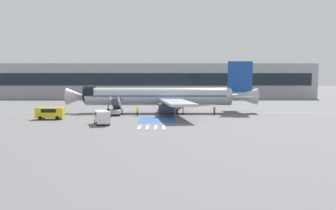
% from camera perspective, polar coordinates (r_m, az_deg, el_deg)
% --- Properties ---
extents(ground_plane, '(600.00, 600.00, 0.00)m').
position_cam_1_polar(ground_plane, '(69.76, -1.42, -1.30)').
color(ground_plane, slate).
extents(apron_leadline_yellow, '(74.52, 0.31, 0.01)m').
position_cam_1_polar(apron_leadline_yellow, '(69.46, -1.64, -1.32)').
color(apron_leadline_yellow, gold).
rests_on(apron_leadline_yellow, ground_plane).
extents(apron_stand_patch_blue, '(6.21, 8.90, 0.01)m').
position_cam_1_polar(apron_stand_patch_blue, '(57.04, -1.90, -2.58)').
color(apron_stand_patch_blue, '#2856A8').
rests_on(apron_stand_patch_blue, ground_plane).
extents(apron_walkway_bar_0, '(0.44, 3.60, 0.01)m').
position_cam_1_polar(apron_walkway_bar_0, '(48.32, -5.01, -3.86)').
color(apron_walkway_bar_0, silver).
rests_on(apron_walkway_bar_0, ground_plane).
extents(apron_walkway_bar_1, '(0.44, 3.60, 0.01)m').
position_cam_1_polar(apron_walkway_bar_1, '(48.24, -3.59, -3.86)').
color(apron_walkway_bar_1, silver).
rests_on(apron_walkway_bar_1, ground_plane).
extents(apron_walkway_bar_2, '(0.44, 3.60, 0.01)m').
position_cam_1_polar(apron_walkway_bar_2, '(48.19, -2.16, -3.87)').
color(apron_walkway_bar_2, silver).
rests_on(apron_walkway_bar_2, ground_plane).
extents(apron_walkway_bar_3, '(0.44, 3.60, 0.01)m').
position_cam_1_polar(apron_walkway_bar_3, '(48.17, -0.73, -3.87)').
color(apron_walkway_bar_3, silver).
rests_on(apron_walkway_bar_3, ground_plane).
extents(airliner, '(40.17, 36.15, 10.83)m').
position_cam_1_polar(airliner, '(69.20, -1.03, 1.46)').
color(airliner, '#B7BCC4').
rests_on(airliner, ground_plane).
extents(boarding_stairs_forward, '(2.21, 5.23, 3.96)m').
position_cam_1_polar(boarding_stairs_forward, '(65.72, -9.07, -0.85)').
color(boarding_stairs_forward, '#ADB2BA').
rests_on(boarding_stairs_forward, ground_plane).
extents(fuel_tanker, '(10.51, 3.98, 3.35)m').
position_cam_1_polar(fuel_tanker, '(91.34, 3.83, 1.10)').
color(fuel_tanker, '#38383D').
rests_on(fuel_tanker, ground_plane).
extents(service_van_0, '(3.26, 4.69, 2.13)m').
position_cam_1_polar(service_van_0, '(51.89, -11.44, -1.95)').
color(service_van_0, silver).
rests_on(service_van_0, ground_plane).
extents(service_van_1, '(4.78, 1.99, 2.05)m').
position_cam_1_polar(service_van_1, '(61.29, -19.83, -1.19)').
color(service_van_1, yellow).
rests_on(service_van_1, ground_plane).
extents(ground_crew_0, '(0.45, 0.26, 1.70)m').
position_cam_1_polar(ground_crew_0, '(63.06, -5.34, -1.04)').
color(ground_crew_0, '#191E38').
rests_on(ground_crew_0, ground_plane).
extents(ground_crew_1, '(0.27, 0.45, 1.71)m').
position_cam_1_polar(ground_crew_1, '(66.05, 2.63, -0.77)').
color(ground_crew_1, '#2D2D33').
rests_on(ground_crew_1, ground_plane).
extents(ground_crew_2, '(0.49, 0.39, 1.85)m').
position_cam_1_polar(ground_crew_2, '(66.33, 1.61, -0.67)').
color(ground_crew_2, black).
rests_on(ground_crew_2, ground_plane).
extents(ground_crew_3, '(0.48, 0.45, 1.63)m').
position_cam_1_polar(ground_crew_3, '(66.02, 8.07, -0.85)').
color(ground_crew_3, black).
rests_on(ground_crew_3, ground_plane).
extents(terminal_building, '(119.80, 12.10, 12.95)m').
position_cam_1_polar(terminal_building, '(126.02, -2.18, 4.19)').
color(terminal_building, '#9EA3A8').
rests_on(terminal_building, ground_plane).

